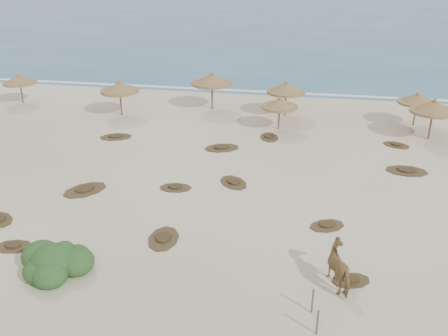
{
  "coord_description": "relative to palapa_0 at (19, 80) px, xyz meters",
  "views": [
    {
      "loc": [
        5.47,
        -19.54,
        12.7
      ],
      "look_at": [
        1.11,
        5.0,
        1.47
      ],
      "focal_mm": 40.0,
      "sensor_mm": 36.0,
      "label": 1
    }
  ],
  "objects": [
    {
      "name": "scrub_11",
      "position": [
        11.76,
        -20.98,
        -1.99
      ],
      "size": [
        1.87,
        1.38,
        0.16
      ],
      "rotation": [
        0.0,
        0.0,
        0.16
      ],
      "color": "#4D3B22",
      "rests_on": "ground"
    },
    {
      "name": "scrub_6",
      "position": [
        11.13,
        -6.66,
        -1.99
      ],
      "size": [
        2.64,
        2.14,
        0.16
      ],
      "rotation": [
        0.0,
        0.0,
        0.33
      ],
      "color": "#4D3B22",
      "rests_on": "ground"
    },
    {
      "name": "scrub_13",
      "position": [
        19.01,
        -7.41,
        -1.99
      ],
      "size": [
        2.79,
        2.34,
        0.16
      ],
      "rotation": [
        0.0,
        0.0,
        0.4
      ],
      "color": "#4D3B22",
      "rests_on": "ground"
    },
    {
      "name": "palapa_5",
      "position": [
        32.59,
        -0.22,
        0.04
      ],
      "size": [
        3.76,
        3.76,
        2.68
      ],
      "rotation": [
        0.0,
        0.0,
        -0.4
      ],
      "color": "brown",
      "rests_on": "ground"
    },
    {
      "name": "palapa_4",
      "position": [
        22.77,
        0.47,
        0.21
      ],
      "size": [
        3.26,
        3.26,
        2.9
      ],
      "rotation": [
        0.0,
        0.0,
        0.05
      ],
      "color": "brown",
      "rests_on": "ground"
    },
    {
      "name": "palapa_6",
      "position": [
        33.18,
        -3.03,
        0.3
      ],
      "size": [
        3.79,
        3.79,
        3.02
      ],
      "rotation": [
        0.0,
        0.0,
        0.19
      ],
      "color": "brown",
      "rests_on": "ground"
    },
    {
      "name": "scrub_3",
      "position": [
        20.65,
        -12.6,
        -1.99
      ],
      "size": [
        2.35,
        2.49,
        0.16
      ],
      "rotation": [
        0.0,
        0.0,
        2.22
      ],
      "color": "#4D3B22",
      "rests_on": "ground"
    },
    {
      "name": "ocean",
      "position": [
        19.19,
        56.2,
        -2.04
      ],
      "size": [
        200.0,
        100.0,
        0.01
      ],
      "primitive_type": "cube",
      "color": "#2B6381",
      "rests_on": "ground"
    },
    {
      "name": "bush",
      "position": [
        14.57,
        -22.38,
        -1.57
      ],
      "size": [
        3.24,
        2.86,
        1.45
      ],
      "rotation": [
        0.0,
        0.0,
        -0.3
      ],
      "color": "#315B27",
      "rests_on": "ground"
    },
    {
      "name": "scrub_9",
      "position": [
        18.35,
        -19.13,
        -1.99
      ],
      "size": [
        1.62,
        2.32,
        0.16
      ],
      "rotation": [
        0.0,
        0.0,
        1.66
      ],
      "color": "#4D3B22",
      "rests_on": "ground"
    },
    {
      "name": "palapa_3",
      "position": [
        22.51,
        -2.85,
        -0.06
      ],
      "size": [
        2.84,
        2.84,
        2.55
      ],
      "rotation": [
        0.0,
        0.0,
        -0.04
      ],
      "color": "brown",
      "rests_on": "ground"
    },
    {
      "name": "scrub_4",
      "position": [
        25.94,
        -16.59,
        -1.99
      ],
      "size": [
        2.15,
        1.92,
        0.16
      ],
      "rotation": [
        0.0,
        0.0,
        0.52
      ],
      "color": "#4D3B22",
      "rests_on": "ground"
    },
    {
      "name": "palapa_2",
      "position": [
        16.61,
        1.23,
        0.44
      ],
      "size": [
        4.52,
        4.52,
        3.2
      ],
      "rotation": [
        0.0,
        0.0,
        -0.42
      ],
      "color": "brown",
      "rests_on": "ground"
    },
    {
      "name": "scrub_7",
      "position": [
        21.99,
        -4.79,
        -1.99
      ],
      "size": [
        1.65,
        2.19,
        0.16
      ],
      "rotation": [
        0.0,
        0.0,
        1.77
      ],
      "color": "#4D3B22",
      "rests_on": "ground"
    },
    {
      "name": "fence_post_near",
      "position": [
        25.49,
        -24.19,
        -1.52
      ],
      "size": [
        0.08,
        0.08,
        1.05
      ],
      "primitive_type": "cylinder",
      "rotation": [
        0.0,
        0.0,
        -0.06
      ],
      "color": "brown",
      "rests_on": "ground"
    },
    {
      "name": "fence_post_far",
      "position": [
        25.31,
        -23.07,
        -1.51
      ],
      "size": [
        0.08,
        0.08,
        1.07
      ],
      "primitive_type": "cylinder",
      "rotation": [
        0.0,
        0.0,
        0.02
      ],
      "color": "brown",
      "rests_on": "ground"
    },
    {
      "name": "scrub_12",
      "position": [
        26.88,
        -20.86,
        -1.99
      ],
      "size": [
        1.86,
        1.51,
        0.16
      ],
      "rotation": [
        0.0,
        0.0,
        0.34
      ],
      "color": "#4D3B22",
      "rests_on": "ground"
    },
    {
      "name": "scrub_2",
      "position": [
        17.49,
        -13.83,
        -1.99
      ],
      "size": [
        1.95,
        1.37,
        0.16
      ],
      "rotation": [
        0.0,
        0.0,
        0.1
      ],
      "color": "#4D3B22",
      "rests_on": "ground"
    },
    {
      "name": "palapa_0",
      "position": [
        0.0,
        0.0,
        0.0
      ],
      "size": [
        3.34,
        3.34,
        2.63
      ],
      "rotation": [
        0.0,
        0.0,
        0.21
      ],
      "color": "brown",
      "rests_on": "ground"
    },
    {
      "name": "scrub_10",
      "position": [
        30.77,
        -4.79,
        -1.99
      ],
      "size": [
        2.17,
        1.89,
        0.16
      ],
      "rotation": [
        0.0,
        0.0,
        2.67
      ],
      "color": "#4D3B22",
      "rests_on": "ground"
    },
    {
      "name": "palapa_1",
      "position": [
        9.69,
        -1.66,
        0.22
      ],
      "size": [
        3.18,
        3.18,
        2.91
      ],
      "rotation": [
        0.0,
        0.0,
        -0.03
      ],
      "color": "brown",
      "rests_on": "ground"
    },
    {
      "name": "horse",
      "position": [
        26.41,
        -21.2,
        -1.17
      ],
      "size": [
        1.7,
        2.27,
        1.74
      ],
      "primitive_type": "imported",
      "rotation": [
        0.0,
        0.0,
        3.56
      ],
      "color": "#9A7946",
      "rests_on": "ground"
    },
    {
      "name": "foam_line",
      "position": [
        19.19,
        7.2,
        -2.04
      ],
      "size": [
        70.0,
        0.6,
        0.01
      ],
      "primitive_type": "cube",
      "color": "white",
      "rests_on": "ground"
    },
    {
      "name": "scrub_1",
      "position": [
        12.54,
        -15.0,
        -1.99
      ],
      "size": [
        2.88,
        3.01,
        0.16
      ],
      "rotation": [
        0.0,
        0.0,
        0.89
      ],
      "color": "#4D3B22",
      "rests_on": "ground"
    },
    {
      "name": "ground",
      "position": [
        19.19,
        -18.8,
        -2.04
      ],
      "size": [
        160.0,
        160.0,
        0.0
      ],
      "primitive_type": "plane",
      "color": "beige",
      "rests_on": "ground"
    },
    {
      "name": "scrub_5",
      "position": [
        30.81,
        -9.13,
        -1.99
      ],
      "size": [
        2.57,
        1.73,
        0.16
      ],
      "rotation": [
        0.0,
        0.0,
        3.1
      ],
      "color": "#4D3B22",
      "rests_on": "ground"
    }
  ]
}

